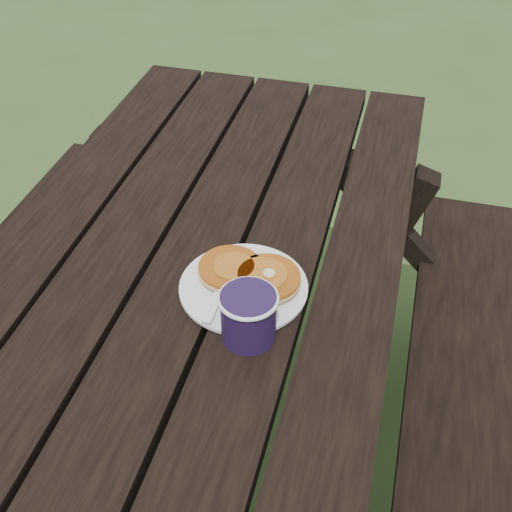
% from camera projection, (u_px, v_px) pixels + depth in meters
% --- Properties ---
extents(picnic_table, '(1.36, 1.80, 0.75)m').
position_uv_depth(picnic_table, '(180.00, 445.00, 1.32)').
color(picnic_table, black).
rests_on(picnic_table, ground).
extents(plate, '(0.28, 0.28, 0.01)m').
position_uv_depth(plate, '(244.00, 288.00, 1.11)').
color(plate, white).
rests_on(plate, picnic_table).
extents(pancake_stack, '(0.18, 0.12, 0.04)m').
position_uv_depth(pancake_stack, '(250.00, 275.00, 1.11)').
color(pancake_stack, '#B15813').
rests_on(pancake_stack, plate).
extents(knife, '(0.03, 0.18, 0.00)m').
position_uv_depth(knife, '(250.00, 305.00, 1.07)').
color(knife, white).
rests_on(knife, plate).
extents(fork, '(0.03, 0.16, 0.01)m').
position_uv_depth(fork, '(216.00, 299.00, 1.07)').
color(fork, white).
rests_on(fork, plate).
extents(coffee_cup, '(0.10, 0.10, 0.09)m').
position_uv_depth(coffee_cup, '(248.00, 314.00, 1.00)').
color(coffee_cup, '#211236').
rests_on(coffee_cup, picnic_table).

